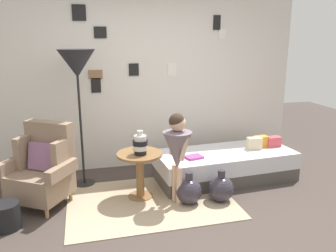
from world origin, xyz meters
The scene contains 16 objects.
ground_plane centered at (0.00, 0.00, 0.00)m, with size 12.00×12.00×0.00m, color #423833.
gallery_wall centered at (0.00, 1.95, 1.30)m, with size 4.80×0.12×2.60m.
rug centered at (-0.15, 0.64, 0.01)m, with size 1.97×1.40×0.01m, color tan.
armchair centered at (-1.37, 0.92, 0.44)m, with size 0.90×0.85×0.97m.
daybed centered at (1.00, 1.07, 0.20)m, with size 1.95×0.92×0.40m.
pillow_head centered at (1.77, 1.12, 0.47)m, with size 0.21×0.12×0.14m, color #D64C56.
pillow_mid centered at (1.58, 1.14, 0.48)m, with size 0.20×0.12×0.16m, color orange.
pillow_back centered at (1.45, 1.08, 0.48)m, with size 0.19×0.12×0.16m, color beige.
side_table centered at (-0.25, 0.79, 0.41)m, with size 0.56×0.56×0.58m.
vase_striped centered at (-0.24, 0.74, 0.70)m, with size 0.18×0.18×0.29m.
floor_lamp centered at (-0.92, 1.36, 1.57)m, with size 0.47×0.47×1.79m.
person_child centered at (0.15, 0.53, 0.70)m, with size 0.34×0.34×1.10m.
book_on_daybed centered at (0.49, 0.92, 0.42)m, with size 0.22×0.16×0.03m, color #AB438F.
demijohn_near centered at (0.29, 0.48, 0.16)m, with size 0.31×0.31×0.40m.
demijohn_far centered at (0.68, 0.44, 0.16)m, with size 0.31×0.31×0.40m.
magazine_basket centered at (-1.72, 0.41, 0.14)m, with size 0.28×0.28×0.28m, color black.
Camera 1 is at (-0.88, -3.07, 1.92)m, focal length 36.36 mm.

